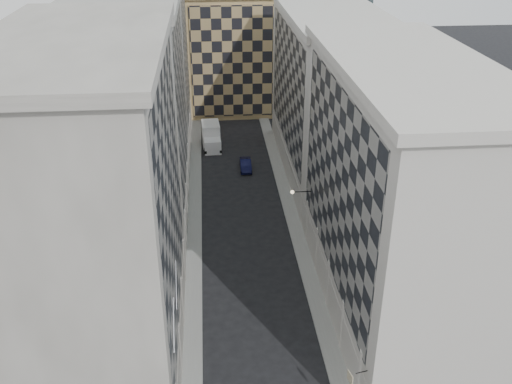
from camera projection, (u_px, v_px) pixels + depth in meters
sidewalk_west at (195, 221)px, 60.66m from camera, size 1.50×100.00×0.15m
sidewalk_east at (292, 217)px, 61.48m from camera, size 1.50×100.00×0.15m
bldg_left_a at (99, 215)px, 38.02m from camera, size 10.80×22.80×23.70m
bldg_left_b at (134, 113)px, 57.73m from camera, size 10.80×22.80×22.70m
bldg_left_c at (151, 62)px, 77.44m from camera, size 10.80×22.80×21.70m
bldg_right_a at (396, 194)px, 43.94m from camera, size 10.80×26.80×20.70m
bldg_right_b at (327, 94)px, 68.07m from camera, size 10.80×28.80×19.70m
tan_block at (240, 49)px, 90.50m from camera, size 16.80×14.80×18.80m
flagpoles_left at (175, 304)px, 35.73m from camera, size 0.10×6.33×2.33m
bracket_lamp at (294, 192)px, 53.29m from camera, size 1.98×0.36×0.36m
box_truck at (211, 137)px, 78.51m from camera, size 2.65×5.89×3.17m
dark_car at (246, 165)px, 72.09m from camera, size 1.44×4.00×1.31m
shop_sign at (351, 377)px, 35.82m from camera, size 1.21×0.71×0.79m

